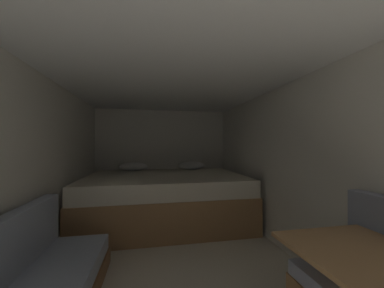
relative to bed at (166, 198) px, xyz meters
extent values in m
plane|color=beige|center=(0.00, -1.45, -0.40)|extent=(6.76, 6.76, 0.00)
cube|color=silver|center=(0.00, 0.95, 0.62)|extent=(2.80, 0.05, 2.03)
cube|color=silver|center=(-1.37, -1.45, 0.62)|extent=(0.05, 4.76, 2.03)
cube|color=silver|center=(1.37, -1.45, 0.62)|extent=(0.05, 4.76, 2.03)
cube|color=white|center=(0.00, -1.45, 1.66)|extent=(2.80, 4.76, 0.05)
cube|color=#9E7247|center=(0.00, -0.01, -0.13)|extent=(2.58, 1.77, 0.54)
cube|color=beige|center=(0.00, -0.01, 0.27)|extent=(2.54, 1.73, 0.24)
ellipsoid|color=white|center=(-0.58, 0.68, 0.47)|extent=(0.55, 0.29, 0.16)
ellipsoid|color=white|center=(0.58, 0.68, 0.47)|extent=(0.55, 0.29, 0.16)
cube|color=#9E7247|center=(0.86, -2.71, 0.32)|extent=(0.66, 0.67, 0.02)
camera|label=1|loc=(-0.25, -3.65, 0.89)|focal=20.05mm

